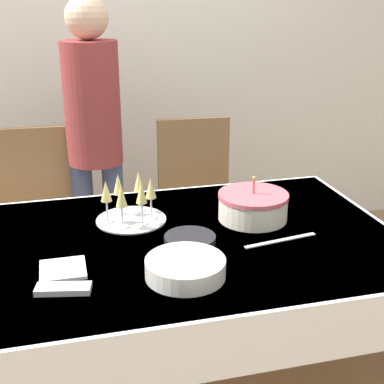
{
  "coord_description": "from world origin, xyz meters",
  "views": [
    {
      "loc": [
        -0.28,
        -1.77,
        1.6
      ],
      "look_at": [
        0.22,
        0.16,
        0.85
      ],
      "focal_mm": 50.0,
      "sensor_mm": 36.0,
      "label": 1
    }
  ],
  "objects_px": {
    "dining_chair_far_left": "(37,215)",
    "birthday_cake": "(253,206)",
    "plate_stack_dessert": "(190,240)",
    "dining_chair_far_right": "(198,200)",
    "person_standing": "(94,127)",
    "plate_stack_main": "(185,268)",
    "champagne_tray": "(130,200)"
  },
  "relations": [
    {
      "from": "person_standing",
      "to": "plate_stack_dessert",
      "type": "bearing_deg",
      "value": -74.79
    },
    {
      "from": "birthday_cake",
      "to": "person_standing",
      "type": "height_order",
      "value": "person_standing"
    },
    {
      "from": "dining_chair_far_right",
      "to": "birthday_cake",
      "type": "relative_size",
      "value": 3.37
    },
    {
      "from": "dining_chair_far_right",
      "to": "birthday_cake",
      "type": "distance_m",
      "value": 0.79
    },
    {
      "from": "plate_stack_main",
      "to": "birthday_cake",
      "type": "bearing_deg",
      "value": 45.99
    },
    {
      "from": "plate_stack_main",
      "to": "person_standing",
      "type": "bearing_deg",
      "value": 98.81
    },
    {
      "from": "plate_stack_dessert",
      "to": "dining_chair_far_left",
      "type": "bearing_deg",
      "value": 122.69
    },
    {
      "from": "birthday_cake",
      "to": "plate_stack_dessert",
      "type": "height_order",
      "value": "birthday_cake"
    },
    {
      "from": "dining_chair_far_right",
      "to": "plate_stack_dessert",
      "type": "relative_size",
      "value": 5.01
    },
    {
      "from": "dining_chair_far_left",
      "to": "birthday_cake",
      "type": "distance_m",
      "value": 1.19
    },
    {
      "from": "birthday_cake",
      "to": "champagne_tray",
      "type": "bearing_deg",
      "value": 167.43
    },
    {
      "from": "birthday_cake",
      "to": "person_standing",
      "type": "xyz_separation_m",
      "value": [
        -0.56,
        0.8,
        0.17
      ]
    },
    {
      "from": "dining_chair_far_left",
      "to": "birthday_cake",
      "type": "relative_size",
      "value": 3.37
    },
    {
      "from": "dining_chair_far_left",
      "to": "champagne_tray",
      "type": "height_order",
      "value": "dining_chair_far_left"
    },
    {
      "from": "dining_chair_far_right",
      "to": "plate_stack_dessert",
      "type": "xyz_separation_m",
      "value": [
        -0.27,
        -0.9,
        0.21
      ]
    },
    {
      "from": "dining_chair_far_right",
      "to": "champagne_tray",
      "type": "height_order",
      "value": "dining_chair_far_right"
    },
    {
      "from": "dining_chair_far_right",
      "to": "person_standing",
      "type": "distance_m",
      "value": 0.68
    },
    {
      "from": "dining_chair_far_left",
      "to": "dining_chair_far_right",
      "type": "bearing_deg",
      "value": -0.0
    },
    {
      "from": "dining_chair_far_left",
      "to": "plate_stack_main",
      "type": "relative_size",
      "value": 3.65
    },
    {
      "from": "dining_chair_far_left",
      "to": "plate_stack_dessert",
      "type": "xyz_separation_m",
      "value": [
        0.58,
        -0.9,
        0.21
      ]
    },
    {
      "from": "dining_chair_far_right",
      "to": "plate_stack_dessert",
      "type": "distance_m",
      "value": 0.97
    },
    {
      "from": "birthday_cake",
      "to": "plate_stack_dessert",
      "type": "distance_m",
      "value": 0.34
    },
    {
      "from": "dining_chair_far_left",
      "to": "plate_stack_main",
      "type": "xyz_separation_m",
      "value": [
        0.51,
        -1.14,
        0.23
      ]
    },
    {
      "from": "plate_stack_dessert",
      "to": "person_standing",
      "type": "xyz_separation_m",
      "value": [
        -0.26,
        0.96,
        0.21
      ]
    },
    {
      "from": "plate_stack_dessert",
      "to": "dining_chair_far_right",
      "type": "bearing_deg",
      "value": 73.32
    },
    {
      "from": "birthday_cake",
      "to": "plate_stack_main",
      "type": "xyz_separation_m",
      "value": [
        -0.38,
        -0.39,
        -0.02
      ]
    },
    {
      "from": "dining_chair_far_left",
      "to": "plate_stack_dessert",
      "type": "relative_size",
      "value": 5.01
    },
    {
      "from": "birthday_cake",
      "to": "plate_stack_dessert",
      "type": "relative_size",
      "value": 1.49
    },
    {
      "from": "plate_stack_main",
      "to": "person_standing",
      "type": "distance_m",
      "value": 1.22
    },
    {
      "from": "champagne_tray",
      "to": "birthday_cake",
      "type": "bearing_deg",
      "value": -12.57
    },
    {
      "from": "dining_chair_far_left",
      "to": "birthday_cake",
      "type": "xyz_separation_m",
      "value": [
        0.88,
        -0.75,
        0.26
      ]
    },
    {
      "from": "dining_chair_far_right",
      "to": "plate_stack_dessert",
      "type": "height_order",
      "value": "dining_chair_far_right"
    }
  ]
}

